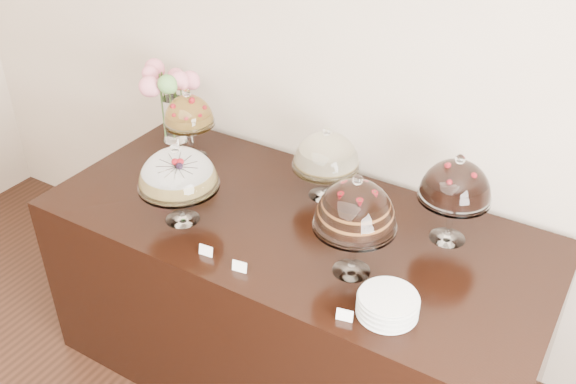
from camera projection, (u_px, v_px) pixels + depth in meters
The scene contains 12 objects.
wall_back at pixel (335, 44), 2.88m from camera, with size 5.00×0.04×3.00m, color beige.
display_counter at pixel (294, 300), 3.00m from camera, with size 2.20×1.00×0.90m, color black.
cake_stand_sugar_sponge at pixel (178, 172), 2.64m from camera, with size 0.34×0.34×0.37m.
cake_stand_choco_layer at pixel (356, 209), 2.33m from camera, with size 0.31×0.31×0.43m.
cake_stand_cheesecake at pixel (326, 154), 2.82m from camera, with size 0.31×0.31×0.35m.
cake_stand_dark_choco at pixel (456, 184), 2.52m from camera, with size 0.29×0.29×0.40m.
cake_stand_fruit_tart at pixel (189, 114), 3.10m from camera, with size 0.25×0.25×0.37m.
flower_vase at pixel (169, 92), 3.23m from camera, with size 0.30×0.29×0.41m.
plate_stack at pixel (388, 305), 2.26m from camera, with size 0.21×0.21×0.08m.
price_card_left at pixel (206, 251), 2.55m from camera, with size 0.06×0.01×0.04m, color white.
price_card_right at pixel (345, 315), 2.25m from camera, with size 0.06×0.01×0.04m, color white.
price_card_extra at pixel (239, 266), 2.47m from camera, with size 0.06×0.01×0.04m, color white.
Camera 1 is at (1.27, 0.52, 2.51)m, focal length 40.00 mm.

